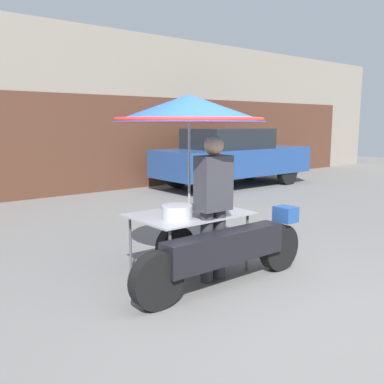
# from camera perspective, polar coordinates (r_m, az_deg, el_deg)

# --- Properties ---
(ground_plane) EXTENTS (36.00, 36.00, 0.00)m
(ground_plane) POSITION_cam_1_polar(r_m,az_deg,el_deg) (4.26, 10.39, -14.62)
(ground_plane) COLOR slate
(shopfront_building) EXTENTS (28.00, 2.06, 4.02)m
(shopfront_building) POSITION_cam_1_polar(r_m,az_deg,el_deg) (11.17, -23.78, 9.88)
(shopfront_building) COLOR gray
(shopfront_building) RESTS_ON ground
(vendor_motorcycle_cart) EXTENTS (2.27, 1.68, 2.02)m
(vendor_motorcycle_cart) POSITION_cam_1_polar(r_m,az_deg,el_deg) (4.70, 0.41, 6.81)
(vendor_motorcycle_cart) COLOR black
(vendor_motorcycle_cart) RESTS_ON ground
(vendor_person) EXTENTS (0.38, 0.22, 1.58)m
(vendor_person) POSITION_cam_1_polar(r_m,az_deg,el_deg) (4.58, 2.87, -1.20)
(vendor_person) COLOR #2D2D33
(vendor_person) RESTS_ON ground
(parked_car) EXTENTS (4.50, 1.70, 1.57)m
(parked_car) POSITION_cam_1_polar(r_m,az_deg,el_deg) (11.69, 5.43, 4.71)
(parked_car) COLOR black
(parked_car) RESTS_ON ground
(potted_plant) EXTENTS (0.64, 0.64, 0.82)m
(potted_plant) POSITION_cam_1_polar(r_m,az_deg,el_deg) (15.22, 13.46, 4.23)
(potted_plant) COLOR brown
(potted_plant) RESTS_ON ground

